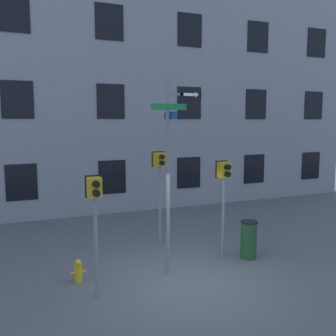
% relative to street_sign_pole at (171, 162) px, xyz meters
% --- Properties ---
extents(ground_plane, '(60.00, 60.00, 0.00)m').
position_rel_street_sign_pole_xyz_m(ground_plane, '(0.12, -0.65, -2.78)').
color(ground_plane, '#515154').
extents(building_facade, '(24.00, 0.63, 12.08)m').
position_rel_street_sign_pole_xyz_m(building_facade, '(0.12, 6.74, 3.25)').
color(building_facade, gray).
rests_on(building_facade, ground_plane).
extents(street_sign_pole, '(1.32, 0.75, 4.77)m').
position_rel_street_sign_pole_xyz_m(street_sign_pole, '(0.00, 0.00, 0.00)').
color(street_sign_pole, slate).
rests_on(street_sign_pole, ground_plane).
extents(pedestrian_signal_left, '(0.34, 0.40, 2.64)m').
position_rel_street_sign_pole_xyz_m(pedestrian_signal_left, '(-1.97, -0.60, -0.73)').
color(pedestrian_signal_left, slate).
rests_on(pedestrian_signal_left, ground_plane).
extents(pedestrian_signal_right, '(0.37, 0.40, 2.69)m').
position_rel_street_sign_pole_xyz_m(pedestrian_signal_right, '(1.74, 0.42, -0.67)').
color(pedestrian_signal_right, slate).
rests_on(pedestrian_signal_right, ground_plane).
extents(pedestrian_signal_across, '(0.41, 0.40, 2.86)m').
position_rel_street_sign_pole_xyz_m(pedestrian_signal_across, '(0.52, 2.08, -0.52)').
color(pedestrian_signal_across, slate).
rests_on(pedestrian_signal_across, ground_plane).
extents(fire_hydrant, '(0.34, 0.18, 0.55)m').
position_rel_street_sign_pole_xyz_m(fire_hydrant, '(-2.22, 0.31, -2.52)').
color(fire_hydrant, gold).
rests_on(fire_hydrant, ground_plane).
extents(trash_bin, '(0.47, 0.47, 1.04)m').
position_rel_street_sign_pole_xyz_m(trash_bin, '(2.38, 0.10, -2.26)').
color(trash_bin, '#1E4723').
rests_on(trash_bin, ground_plane).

